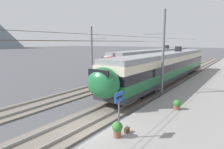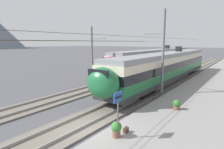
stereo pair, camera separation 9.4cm
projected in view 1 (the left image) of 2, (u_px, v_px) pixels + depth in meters
name	position (u px, v px, depth m)	size (l,w,h in m)	color
ground_plane	(89.00, 131.00, 11.38)	(400.00, 400.00, 0.00)	#4C4C51
track_near	(76.00, 126.00, 12.00)	(120.00, 3.00, 0.28)	#6B6359
track_far	(25.00, 108.00, 15.12)	(120.00, 3.00, 0.28)	#6B6359
train_near_platform	(167.00, 66.00, 24.47)	(27.70, 2.91, 4.27)	#2D2D30
train_far_track	(157.00, 58.00, 35.98)	(31.12, 2.87, 4.27)	#2D2D30
catenary_mast_mid	(162.00, 53.00, 17.94)	(43.75, 2.16, 8.05)	slate
catenary_mast_far_side	(93.00, 54.00, 23.88)	(43.75, 2.28, 7.02)	slate
platform_sign	(119.00, 105.00, 9.57)	(0.70, 0.08, 2.40)	#59595B
handbag_near_sign	(127.00, 130.00, 10.46)	(0.32, 0.18, 0.40)	#472D1E
potted_plant_platform_edge	(177.00, 104.00, 14.04)	(0.53, 0.53, 0.71)	brown
potted_plant_by_shelter	(117.00, 128.00, 9.92)	(0.55, 0.55, 0.82)	brown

